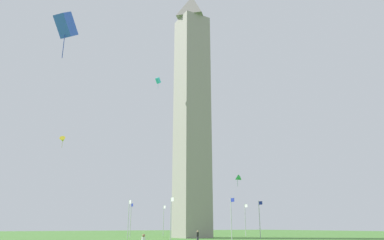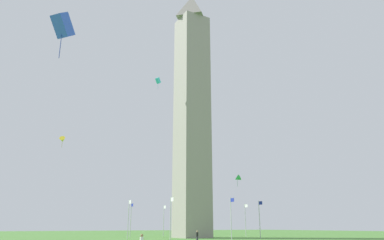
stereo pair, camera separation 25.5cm
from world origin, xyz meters
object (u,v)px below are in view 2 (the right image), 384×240
(flagpole_e, at_px, (245,218))
(flagpole_w, at_px, (128,217))
(flagpole_sw, at_px, (131,218))
(person_black_shirt, at_px, (197,236))
(flagpole_n, at_px, (231,216))
(obelisk_monument, at_px, (192,105))
(flagpole_se, at_px, (207,219))
(flagpole_nw, at_px, (171,216))
(kite_yellow_delta, at_px, (62,140))
(kite_green_delta, at_px, (237,178))
(flagpole_ne, at_px, (260,217))
(kite_blue_box, at_px, (63,26))
(kite_cyan_box, at_px, (158,81))
(flagpole_s, at_px, (164,219))

(flagpole_e, bearing_deg, flagpole_w, -90.00)
(flagpole_sw, distance_m, person_black_shirt, 27.69)
(flagpole_n, xyz_separation_m, flagpole_sw, (-23.28, -9.64, 0.00))
(obelisk_monument, relative_size, flagpole_w, 8.04)
(flagpole_se, height_order, person_black_shirt, flagpole_se)
(flagpole_nw, distance_m, kite_yellow_delta, 22.58)
(flagpole_n, distance_m, person_black_shirt, 10.65)
(kite_yellow_delta, height_order, kite_green_delta, kite_yellow_delta)
(flagpole_w, distance_m, person_black_shirt, 18.65)
(flagpole_e, bearing_deg, flagpole_ne, -22.50)
(flagpole_w, bearing_deg, kite_yellow_delta, -77.33)
(kite_green_delta, bearing_deg, person_black_shirt, -56.80)
(flagpole_n, height_order, person_black_shirt, flagpole_n)
(flagpole_w, xyz_separation_m, person_black_shirt, (17.87, 4.37, -3.10))
(kite_blue_box, bearing_deg, flagpole_ne, 128.90)
(flagpole_se, relative_size, kite_cyan_box, 2.68)
(flagpole_nw, xyz_separation_m, person_black_shirt, (8.22, 0.38, -3.10))
(flagpole_s, height_order, kite_green_delta, kite_green_delta)
(flagpole_s, height_order, kite_cyan_box, kite_cyan_box)
(flagpole_ne, xyz_separation_m, flagpole_w, (-9.64, -23.28, 0.00))
(flagpole_e, distance_m, flagpole_nw, 25.20)
(kite_cyan_box, bearing_deg, flagpole_n, 29.62)
(flagpole_nw, bearing_deg, flagpole_w, -157.50)
(kite_blue_box, bearing_deg, flagpole_e, 133.23)
(obelisk_monument, height_order, flagpole_w, obelisk_monument)
(kite_blue_box, bearing_deg, flagpole_nw, 145.07)
(flagpole_sw, height_order, kite_yellow_delta, kite_yellow_delta)
(flagpole_n, xyz_separation_m, flagpole_ne, (-4.00, 9.64, 0.00))
(flagpole_sw, height_order, kite_cyan_box, kite_cyan_box)
(flagpole_s, bearing_deg, kite_blue_box, -30.38)
(kite_cyan_box, bearing_deg, flagpole_e, 88.12)
(flagpole_w, distance_m, flagpole_nw, 10.44)
(obelisk_monument, bearing_deg, kite_yellow_delta, -83.45)
(kite_cyan_box, xyz_separation_m, kite_yellow_delta, (3.78, -19.09, -16.35))
(flagpole_sw, distance_m, kite_yellow_delta, 25.06)
(person_black_shirt, bearing_deg, obelisk_monument, -0.47)
(kite_cyan_box, bearing_deg, flagpole_sw, -170.57)
(person_black_shirt, bearing_deg, flagpole_nw, 29.50)
(obelisk_monument, bearing_deg, flagpole_se, 134.80)
(person_black_shirt, bearing_deg, flagpole_w, 40.62)
(flagpole_sw, height_order, kite_green_delta, kite_green_delta)
(flagpole_sw, xyz_separation_m, kite_yellow_delta, (12.71, -17.61, 12.51))
(kite_cyan_box, distance_m, kite_blue_box, 56.38)
(flagpole_e, bearing_deg, flagpole_sw, -112.50)
(obelisk_monument, distance_m, flagpole_w, 28.01)
(flagpole_ne, xyz_separation_m, flagpole_s, (-23.28, -9.64, 0.00))
(flagpole_se, relative_size, person_black_shirt, 4.33)
(flagpole_nw, distance_m, kite_blue_box, 44.62)
(flagpole_n, distance_m, kite_cyan_box, 33.25)
(flagpole_ne, distance_m, flagpole_sw, 27.28)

